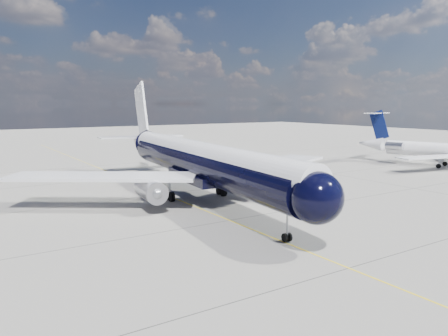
{
  "coord_description": "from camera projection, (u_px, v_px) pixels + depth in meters",
  "views": [
    {
      "loc": [
        -23.1,
        -24.62,
        11.34
      ],
      "look_at": [
        4.0,
        17.16,
        4.0
      ],
      "focal_mm": 35.0,
      "sensor_mm": 36.0,
      "label": 1
    }
  ],
  "objects": [
    {
      "name": "ground",
      "position": [
        148.0,
        188.0,
        59.43
      ],
      "size": [
        320.0,
        320.0,
        0.0
      ],
      "primitive_type": "plane",
      "color": "gray",
      "rests_on": "ground"
    },
    {
      "name": "taxiway_centerline",
      "position": [
        164.0,
        194.0,
        55.28
      ],
      "size": [
        0.16,
        160.0,
        0.01
      ],
      "primitive_type": "cube",
      "color": "yellow",
      "rests_on": "ground"
    },
    {
      "name": "main_airliner",
      "position": [
        197.0,
        160.0,
        52.21
      ],
      "size": [
        42.35,
        51.82,
        14.97
      ],
      "rotation": [
        0.0,
        0.0,
        -0.11
      ],
      "color": "black",
      "rests_on": "ground"
    },
    {
      "name": "regional_jet",
      "position": [
        437.0,
        149.0,
        79.01
      ],
      "size": [
        25.3,
        29.64,
        10.2
      ],
      "rotation": [
        0.0,
        0.0,
        0.27
      ],
      "color": "white",
      "rests_on": "ground"
    }
  ]
}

